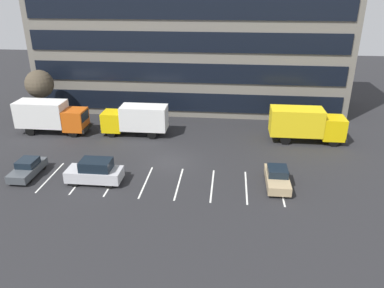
# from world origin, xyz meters

# --- Properties ---
(ground_plane) EXTENTS (120.00, 120.00, 0.00)m
(ground_plane) POSITION_xyz_m (0.00, 0.00, 0.00)
(ground_plane) COLOR #262628
(office_building) EXTENTS (38.83, 10.45, 18.00)m
(office_building) POSITION_xyz_m (0.00, 17.95, 9.00)
(office_building) COLOR slate
(office_building) RESTS_ON ground_plane
(lot_markings) EXTENTS (19.74, 5.40, 0.01)m
(lot_markings) POSITION_xyz_m (0.00, -3.96, 0.00)
(lot_markings) COLOR silver
(lot_markings) RESTS_ON ground_plane
(box_truck_yellow) EXTENTS (7.18, 2.38, 3.33)m
(box_truck_yellow) POSITION_xyz_m (-4.68, 6.42, 1.87)
(box_truck_yellow) COLOR yellow
(box_truck_yellow) RESTS_ON ground_plane
(box_truck_yellow_all) EXTENTS (7.74, 2.56, 3.59)m
(box_truck_yellow_all) POSITION_xyz_m (13.31, 6.44, 2.02)
(box_truck_yellow_all) COLOR yellow
(box_truck_yellow_all) RESTS_ON ground_plane
(box_truck_orange) EXTENTS (7.75, 2.57, 3.59)m
(box_truck_orange) POSITION_xyz_m (-14.22, 6.10, 2.02)
(box_truck_orange) COLOR #D85914
(box_truck_orange) RESTS_ON ground_plane
(suv_silver) EXTENTS (4.58, 1.94, 2.07)m
(suv_silver) POSITION_xyz_m (-5.55, -4.45, 1.00)
(suv_silver) COLOR silver
(suv_silver) RESTS_ON ground_plane
(sedan_tan) EXTENTS (1.80, 4.31, 1.54)m
(sedan_tan) POSITION_xyz_m (9.50, -3.41, 0.73)
(sedan_tan) COLOR tan
(sedan_tan) RESTS_ON ground_plane
(sedan_charcoal) EXTENTS (1.71, 4.08, 1.46)m
(sedan_charcoal) POSITION_xyz_m (-11.79, -3.88, 0.69)
(sedan_charcoal) COLOR #474C51
(sedan_charcoal) RESTS_ON ground_plane
(bare_tree) EXTENTS (3.29, 3.29, 6.16)m
(bare_tree) POSITION_xyz_m (-17.00, 9.94, 4.50)
(bare_tree) COLOR #473323
(bare_tree) RESTS_ON ground_plane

